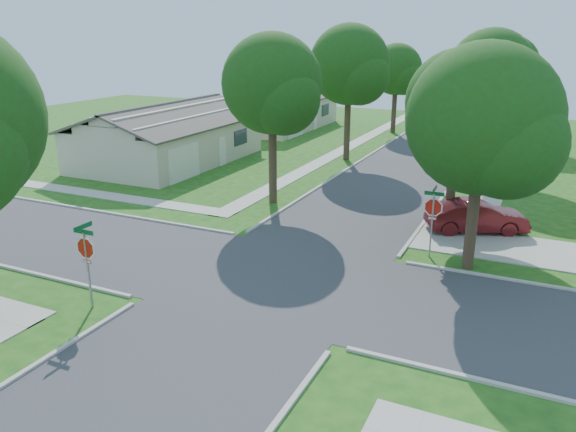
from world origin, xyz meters
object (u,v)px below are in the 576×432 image
at_px(tree_e_far, 508,69).
at_px(car_curb_east, 476,138).
at_px(stop_sign_sw, 86,252).
at_px(tree_ne_corner, 484,127).
at_px(tree_w_far, 397,72).
at_px(tree_w_near, 273,89).
at_px(tree_e_mid, 491,76).
at_px(car_curb_west, 452,114).
at_px(tree_e_near, 460,108).
at_px(house_nw_far, 275,112).
at_px(car_driveway, 476,216).
at_px(tree_w_mid, 350,68).
at_px(house_nw_near, 169,141).
at_px(stop_sign_ne, 433,210).

bearing_deg(tree_e_far, car_curb_east, -113.97).
xyz_separation_m(stop_sign_sw, tree_ne_corner, (11.06, 8.91, 3.56)).
bearing_deg(tree_w_far, tree_w_near, -89.99).
relative_size(tree_e_far, tree_w_far, 1.09).
height_order(tree_e_mid, car_curb_west, tree_e_mid).
relative_size(tree_e_near, house_nw_far, 0.61).
xyz_separation_m(tree_w_far, tree_ne_corner, (11.01, -29.80, 0.09)).
relative_size(tree_e_mid, tree_w_far, 1.15).
relative_size(stop_sign_sw, tree_e_far, 0.34).
xyz_separation_m(tree_w_far, car_curb_east, (7.85, -3.49, -4.83)).
distance_m(house_nw_far, car_curb_west, 19.60).
xyz_separation_m(tree_w_near, car_curb_west, (3.44, 35.82, -5.49)).
bearing_deg(car_curb_east, car_driveway, -81.80).
distance_m(tree_e_mid, tree_w_far, 16.06).
xyz_separation_m(tree_ne_corner, car_curb_east, (-3.16, 26.31, -4.92)).
height_order(tree_e_near, car_driveway, tree_e_near).
distance_m(tree_ne_corner, house_nw_far, 35.90).
bearing_deg(stop_sign_sw, tree_e_near, 55.41).
bearing_deg(car_curb_west, tree_w_mid, 77.36).
height_order(tree_e_near, tree_ne_corner, tree_ne_corner).
bearing_deg(tree_e_far, tree_ne_corner, -86.91).
relative_size(tree_ne_corner, car_curb_east, 2.20).
bearing_deg(car_curb_west, tree_e_far, 114.40).
bearing_deg(house_nw_near, tree_w_far, 59.18).
height_order(house_nw_far, car_driveway, house_nw_far).
height_order(tree_ne_corner, house_nw_near, tree_ne_corner).
distance_m(stop_sign_ne, tree_w_mid, 19.31).
bearing_deg(tree_w_near, tree_e_far, 69.40).
distance_m(tree_e_mid, tree_e_far, 13.00).
bearing_deg(tree_e_far, tree_e_mid, -89.98).
height_order(car_curb_east, car_curb_west, car_curb_east).
bearing_deg(car_curb_west, tree_e_mid, 99.63).
bearing_deg(tree_w_near, car_curb_east, 69.96).
bearing_deg(tree_w_mid, car_curb_east, 50.48).
height_order(tree_w_mid, house_nw_near, tree_w_mid).
relative_size(tree_w_far, house_nw_far, 0.59).
bearing_deg(stop_sign_ne, tree_e_near, 89.32).
xyz_separation_m(tree_e_mid, tree_e_far, (-0.00, 13.00, -0.27)).
bearing_deg(stop_sign_ne, tree_w_far, 107.70).
height_order(tree_w_mid, tree_w_far, tree_w_mid).
bearing_deg(car_curb_west, stop_sign_sw, 81.54).
bearing_deg(tree_w_mid, tree_w_far, 90.05).
distance_m(stop_sign_ne, tree_w_near, 11.07).
xyz_separation_m(tree_e_far, tree_w_near, (-9.40, -25.00, 0.14)).
xyz_separation_m(house_nw_near, car_driveway, (21.99, -6.30, -0.77)).
bearing_deg(tree_e_mid, house_nw_near, -163.85).
bearing_deg(tree_ne_corner, stop_sign_sw, -141.16).
xyz_separation_m(tree_w_mid, car_curb_west, (3.44, 23.82, -5.87)).
height_order(tree_e_far, car_curb_west, tree_e_far).
bearing_deg(tree_e_mid, house_nw_far, 152.09).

